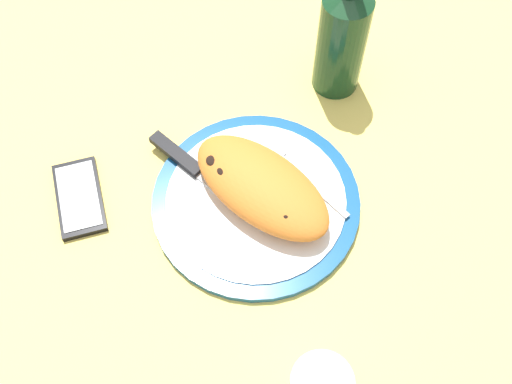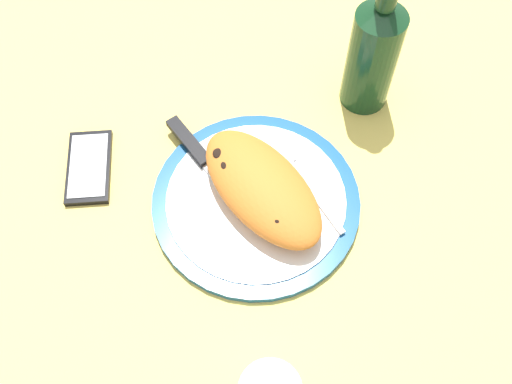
% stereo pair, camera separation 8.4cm
% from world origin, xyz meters
% --- Properties ---
extents(ground_plane, '(1.50, 1.50, 0.03)m').
position_xyz_m(ground_plane, '(0.00, 0.00, -0.01)').
color(ground_plane, '#EACC60').
extents(plate, '(0.31, 0.31, 0.02)m').
position_xyz_m(plate, '(0.00, 0.00, 0.01)').
color(plate, navy).
rests_on(plate, ground_plane).
extents(calzone, '(0.25, 0.18, 0.06)m').
position_xyz_m(calzone, '(0.00, -0.01, 0.04)').
color(calzone, orange).
rests_on(calzone, plate).
extents(fork, '(0.18, 0.05, 0.00)m').
position_xyz_m(fork, '(0.01, -0.08, 0.02)').
color(fork, silver).
rests_on(fork, plate).
extents(knife, '(0.23, 0.09, 0.01)m').
position_xyz_m(knife, '(0.10, 0.06, 0.02)').
color(knife, silver).
rests_on(knife, plate).
extents(smartphone, '(0.14, 0.10, 0.01)m').
position_xyz_m(smartphone, '(0.14, 0.22, 0.01)').
color(smartphone, black).
rests_on(smartphone, ground_plane).
extents(wine_bottle, '(0.08, 0.08, 0.25)m').
position_xyz_m(wine_bottle, '(0.13, -0.23, 0.10)').
color(wine_bottle, '#14381E').
rests_on(wine_bottle, ground_plane).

